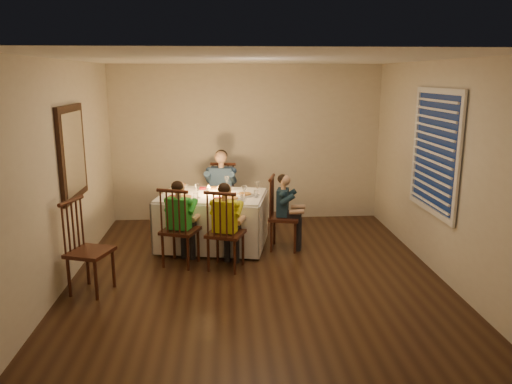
{
  "coord_description": "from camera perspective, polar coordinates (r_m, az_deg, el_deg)",
  "views": [
    {
      "loc": [
        -0.37,
        -5.83,
        2.42
      ],
      "look_at": [
        0.01,
        0.15,
        1.01
      ],
      "focal_mm": 35.0,
      "sensor_mm": 36.0,
      "label": 1
    }
  ],
  "objects": [
    {
      "name": "wall_left",
      "position": [
        6.22,
        -21.17,
        1.95
      ],
      "size": [
        0.02,
        5.0,
        2.6
      ],
      "primitive_type": "cube",
      "color": "beige",
      "rests_on": "ground"
    },
    {
      "name": "dining_table",
      "position": [
        7.15,
        -5.0,
        -1.99
      ],
      "size": [
        1.66,
        1.33,
        0.74
      ],
      "rotation": [
        0.0,
        0.0,
        -0.19
      ],
      "color": "white",
      "rests_on": "ground"
    },
    {
      "name": "chair_extra",
      "position": [
        6.12,
        -18.12,
        -10.76
      ],
      "size": [
        0.54,
        0.56,
        1.08
      ],
      "primitive_type": null,
      "rotation": [
        0.0,
        0.0,
        1.24
      ],
      "color": "black",
      "rests_on": "ground"
    },
    {
      "name": "setting_green",
      "position": [
        6.9,
        -8.12,
        -0.65
      ],
      "size": [
        0.3,
        0.3,
        0.02
      ],
      "primitive_type": "cylinder",
      "rotation": [
        0.0,
        0.0,
        -0.19
      ],
      "color": "white",
      "rests_on": "dining_table"
    },
    {
      "name": "chair_adult",
      "position": [
        8.09,
        -3.91,
        -4.22
      ],
      "size": [
        0.5,
        0.48,
        1.05
      ],
      "primitive_type": null,
      "rotation": [
        0.0,
        0.0,
        -0.17
      ],
      "color": "black",
      "rests_on": "ground"
    },
    {
      "name": "chair_end",
      "position": [
        7.2,
        3.23,
        -6.46
      ],
      "size": [
        0.5,
        0.51,
        1.05
      ],
      "primitive_type": null,
      "rotation": [
        0.0,
        0.0,
        1.35
      ],
      "color": "black",
      "rests_on": "ground"
    },
    {
      "name": "adult",
      "position": [
        8.09,
        -3.91,
        -4.22
      ],
      "size": [
        0.54,
        0.51,
        1.28
      ],
      "primitive_type": null,
      "rotation": [
        0.0,
        0.0,
        -0.17
      ],
      "color": "navy",
      "rests_on": "ground"
    },
    {
      "name": "child_yellow",
      "position": [
        6.5,
        -3.43,
        -8.68
      ],
      "size": [
        0.49,
        0.47,
        1.13
      ],
      "primitive_type": null,
      "rotation": [
        0.0,
        0.0,
        2.79
      ],
      "color": "yellow",
      "rests_on": "ground"
    },
    {
      "name": "orange_fruit",
      "position": [
        7.1,
        -3.29,
        0.09
      ],
      "size": [
        0.08,
        0.08,
        0.08
      ],
      "primitive_type": "sphere",
      "color": "orange",
      "rests_on": "dining_table"
    },
    {
      "name": "squash",
      "position": [
        7.53,
        -9.21,
        0.75
      ],
      "size": [
        0.09,
        0.09,
        0.09
      ],
      "primitive_type": "sphere",
      "color": "yellow",
      "rests_on": "dining_table"
    },
    {
      "name": "chair_near_left",
      "position": [
        6.68,
        -8.52,
        -8.18
      ],
      "size": [
        0.55,
        0.54,
        1.05
      ],
      "primitive_type": null,
      "rotation": [
        0.0,
        0.0,
        2.79
      ],
      "color": "black",
      "rests_on": "ground"
    },
    {
      "name": "setting_teal",
      "position": [
        6.99,
        -1.29,
        -0.33
      ],
      "size": [
        0.3,
        0.3,
        0.02
      ],
      "primitive_type": "cylinder",
      "rotation": [
        0.0,
        0.0,
        -0.19
      ],
      "color": "white",
      "rests_on": "dining_table"
    },
    {
      "name": "setting_adult",
      "position": [
        7.38,
        -4.71,
        0.35
      ],
      "size": [
        0.3,
        0.3,
        0.02
      ],
      "primitive_type": "cylinder",
      "rotation": [
        0.0,
        0.0,
        -0.19
      ],
      "color": "white",
      "rests_on": "dining_table"
    },
    {
      "name": "candle_left",
      "position": [
        7.1,
        -5.45,
        0.14
      ],
      "size": [
        0.06,
        0.06,
        0.1
      ],
      "primitive_type": "cylinder",
      "color": "white",
      "rests_on": "dining_table"
    },
    {
      "name": "candle_right",
      "position": [
        7.06,
        -4.25,
        0.1
      ],
      "size": [
        0.06,
        0.06,
        0.1
      ],
      "primitive_type": "cylinder",
      "color": "white",
      "rests_on": "dining_table"
    },
    {
      "name": "serving_bowl",
      "position": [
        7.5,
        -8.74,
        0.6
      ],
      "size": [
        0.31,
        0.31,
        0.06
      ],
      "primitive_type": "imported",
      "rotation": [
        0.0,
        0.0,
        -0.38
      ],
      "color": "white",
      "rests_on": "dining_table"
    },
    {
      "name": "child_teal",
      "position": [
        7.2,
        3.23,
        -6.46
      ],
      "size": [
        0.4,
        0.42,
        1.08
      ],
      "primitive_type": null,
      "rotation": [
        0.0,
        0.0,
        1.35
      ],
      "color": "#19303F",
      "rests_on": "ground"
    },
    {
      "name": "chair_near_right",
      "position": [
        6.5,
        -3.43,
        -8.68
      ],
      "size": [
        0.55,
        0.54,
        1.05
      ],
      "primitive_type": null,
      "rotation": [
        0.0,
        0.0,
        2.79
      ],
      "color": "black",
      "rests_on": "ground"
    },
    {
      "name": "ground",
      "position": [
        6.32,
        -0.01,
        -9.29
      ],
      "size": [
        5.0,
        5.0,
        0.0
      ],
      "primitive_type": "plane",
      "color": "black",
      "rests_on": "ground"
    },
    {
      "name": "wall_mirror",
      "position": [
        6.47,
        -20.26,
        4.22
      ],
      "size": [
        0.06,
        0.95,
        1.15
      ],
      "color": "black",
      "rests_on": "wall_left"
    },
    {
      "name": "wall_right",
      "position": [
        6.49,
        20.25,
        2.46
      ],
      "size": [
        0.02,
        5.0,
        2.6
      ],
      "primitive_type": "cube",
      "color": "beige",
      "rests_on": "ground"
    },
    {
      "name": "child_green",
      "position": [
        6.68,
        -8.52,
        -8.18
      ],
      "size": [
        0.49,
        0.47,
        1.13
      ],
      "primitive_type": null,
      "rotation": [
        0.0,
        0.0,
        2.79
      ],
      "color": "green",
      "rests_on": "ground"
    },
    {
      "name": "ceiling",
      "position": [
        5.84,
        -0.01,
        14.98
      ],
      "size": [
        5.0,
        5.0,
        0.0
      ],
      "primitive_type": "plane",
      "color": "white",
      "rests_on": "wall_back"
    },
    {
      "name": "wall_back",
      "position": [
        8.41,
        -1.1,
        5.56
      ],
      "size": [
        4.5,
        0.02,
        2.6
      ],
      "primitive_type": "cube",
      "color": "beige",
      "rests_on": "ground"
    },
    {
      "name": "setting_yellow",
      "position": [
        6.76,
        -2.83,
        -0.82
      ],
      "size": [
        0.3,
        0.3,
        0.02
      ],
      "primitive_type": "cylinder",
      "rotation": [
        0.0,
        0.0,
        -0.19
      ],
      "color": "white",
      "rests_on": "dining_table"
    },
    {
      "name": "window_blinds",
      "position": [
        6.53,
        19.69,
        4.35
      ],
      "size": [
        0.07,
        1.34,
        1.54
      ],
      "color": "#0D1A36",
      "rests_on": "wall_right"
    }
  ]
}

